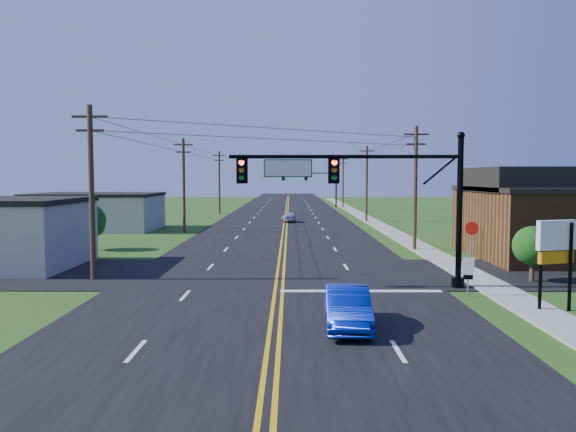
{
  "coord_description": "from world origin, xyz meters",
  "views": [
    {
      "loc": [
        0.71,
        -18.75,
        5.34
      ],
      "look_at": [
        0.6,
        10.0,
        3.33
      ],
      "focal_mm": 35.0,
      "sensor_mm": 36.0,
      "label": 1
    }
  ],
  "objects_px": {
    "signal_mast_main": "(366,189)",
    "route_sign": "(468,270)",
    "signal_mast_far": "(311,181)",
    "blue_car": "(347,309)",
    "stop_sign": "(472,232)"
  },
  "relations": [
    {
      "from": "signal_mast_far",
      "to": "stop_sign",
      "type": "bearing_deg",
      "value": -82.87
    },
    {
      "from": "route_sign",
      "to": "stop_sign",
      "type": "bearing_deg",
      "value": 82.26
    },
    {
      "from": "signal_mast_main",
      "to": "route_sign",
      "type": "bearing_deg",
      "value": -25.16
    },
    {
      "from": "blue_car",
      "to": "route_sign",
      "type": "distance_m",
      "value": 7.95
    },
    {
      "from": "signal_mast_far",
      "to": "blue_car",
      "type": "xyz_separation_m",
      "value": [
        -1.72,
        -79.3,
        -3.83
      ]
    },
    {
      "from": "signal_mast_far",
      "to": "stop_sign",
      "type": "relative_size",
      "value": 4.38
    },
    {
      "from": "signal_mast_far",
      "to": "blue_car",
      "type": "height_order",
      "value": "signal_mast_far"
    },
    {
      "from": "signal_mast_main",
      "to": "signal_mast_far",
      "type": "height_order",
      "value": "same"
    },
    {
      "from": "signal_mast_main",
      "to": "signal_mast_far",
      "type": "bearing_deg",
      "value": 89.92
    },
    {
      "from": "blue_car",
      "to": "route_sign",
      "type": "relative_size",
      "value": 2.11
    },
    {
      "from": "route_sign",
      "to": "stop_sign",
      "type": "distance_m",
      "value": 11.61
    },
    {
      "from": "signal_mast_far",
      "to": "route_sign",
      "type": "bearing_deg",
      "value": -86.76
    },
    {
      "from": "signal_mast_far",
      "to": "stop_sign",
      "type": "distance_m",
      "value": 63.57
    },
    {
      "from": "signal_mast_far",
      "to": "signal_mast_main",
      "type": "bearing_deg",
      "value": -90.08
    },
    {
      "from": "signal_mast_main",
      "to": "stop_sign",
      "type": "xyz_separation_m",
      "value": [
        7.99,
        8.98,
        -2.95
      ]
    }
  ]
}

